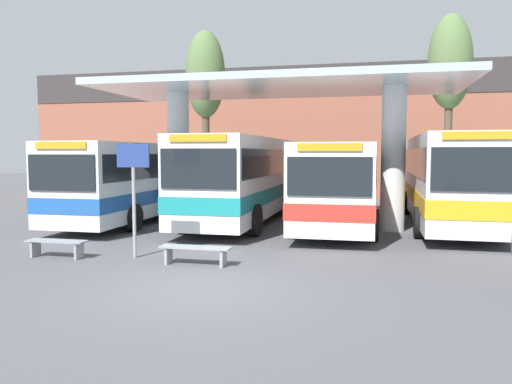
{
  "coord_description": "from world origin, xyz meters",
  "views": [
    {
      "loc": [
        3.35,
        -9.38,
        2.74
      ],
      "look_at": [
        0.0,
        4.81,
        1.6
      ],
      "focal_mm": 35.0,
      "sensor_mm": 36.0,
      "label": 1
    }
  ],
  "objects_px": {
    "transit_bus_right_bay": "(339,181)",
    "waiting_bench_far_platform": "(195,251)",
    "transit_bus_left_bay": "(146,177)",
    "parked_car_street": "(433,186)",
    "info_sign_platform": "(133,177)",
    "poplar_tree_behind_right": "(205,78)",
    "transit_bus_center_bay": "(243,175)",
    "waiting_bench_near_pillar": "(57,245)",
    "transit_bus_far_right_bay": "(446,176)",
    "poplar_tree_behind_left": "(450,65)"
  },
  "relations": [
    {
      "from": "transit_bus_right_bay",
      "to": "waiting_bench_far_platform",
      "type": "relative_size",
      "value": 5.79
    },
    {
      "from": "transit_bus_left_bay",
      "to": "parked_car_street",
      "type": "xyz_separation_m",
      "value": [
        12.54,
        8.83,
        -0.76
      ]
    },
    {
      "from": "info_sign_platform",
      "to": "poplar_tree_behind_right",
      "type": "xyz_separation_m",
      "value": [
        -2.91,
        14.22,
        4.71
      ]
    },
    {
      "from": "transit_bus_center_bay",
      "to": "info_sign_platform",
      "type": "bearing_deg",
      "value": 81.61
    },
    {
      "from": "waiting_bench_near_pillar",
      "to": "poplar_tree_behind_right",
      "type": "height_order",
      "value": "poplar_tree_behind_right"
    },
    {
      "from": "transit_bus_right_bay",
      "to": "transit_bus_far_right_bay",
      "type": "distance_m",
      "value": 4.18
    },
    {
      "from": "transit_bus_right_bay",
      "to": "info_sign_platform",
      "type": "xyz_separation_m",
      "value": [
        -4.79,
        -7.07,
        0.41
      ]
    },
    {
      "from": "transit_bus_right_bay",
      "to": "poplar_tree_behind_right",
      "type": "height_order",
      "value": "poplar_tree_behind_right"
    },
    {
      "from": "poplar_tree_behind_right",
      "to": "parked_car_street",
      "type": "distance_m",
      "value": 13.64
    },
    {
      "from": "info_sign_platform",
      "to": "poplar_tree_behind_left",
      "type": "distance_m",
      "value": 17.33
    },
    {
      "from": "waiting_bench_near_pillar",
      "to": "info_sign_platform",
      "type": "height_order",
      "value": "info_sign_platform"
    },
    {
      "from": "waiting_bench_far_platform",
      "to": "parked_car_street",
      "type": "bearing_deg",
      "value": 66.54
    },
    {
      "from": "info_sign_platform",
      "to": "transit_bus_center_bay",
      "type": "bearing_deg",
      "value": 81.88
    },
    {
      "from": "transit_bus_left_bay",
      "to": "waiting_bench_far_platform",
      "type": "relative_size",
      "value": 6.75
    },
    {
      "from": "waiting_bench_near_pillar",
      "to": "poplar_tree_behind_right",
      "type": "bearing_deg",
      "value": 93.56
    },
    {
      "from": "transit_bus_left_bay",
      "to": "poplar_tree_behind_left",
      "type": "distance_m",
      "value": 15.1
    },
    {
      "from": "info_sign_platform",
      "to": "waiting_bench_far_platform",
      "type": "bearing_deg",
      "value": -14.02
    },
    {
      "from": "transit_bus_center_bay",
      "to": "poplar_tree_behind_right",
      "type": "relative_size",
      "value": 1.12
    },
    {
      "from": "waiting_bench_far_platform",
      "to": "info_sign_platform",
      "type": "xyz_separation_m",
      "value": [
        -1.86,
        0.46,
        1.77
      ]
    },
    {
      "from": "transit_bus_left_bay",
      "to": "transit_bus_right_bay",
      "type": "height_order",
      "value": "transit_bus_left_bay"
    },
    {
      "from": "transit_bus_right_bay",
      "to": "parked_car_street",
      "type": "xyz_separation_m",
      "value": [
        4.41,
        9.4,
        -0.73
      ]
    },
    {
      "from": "transit_bus_left_bay",
      "to": "transit_bus_far_right_bay",
      "type": "distance_m",
      "value": 12.12
    },
    {
      "from": "transit_bus_right_bay",
      "to": "info_sign_platform",
      "type": "bearing_deg",
      "value": 54.99
    },
    {
      "from": "transit_bus_far_right_bay",
      "to": "waiting_bench_near_pillar",
      "type": "bearing_deg",
      "value": 39.45
    },
    {
      "from": "transit_bus_left_bay",
      "to": "poplar_tree_behind_right",
      "type": "xyz_separation_m",
      "value": [
        0.43,
        6.57,
        5.09
      ]
    },
    {
      "from": "transit_bus_left_bay",
      "to": "waiting_bench_near_pillar",
      "type": "relative_size",
      "value": 7.37
    },
    {
      "from": "transit_bus_center_bay",
      "to": "poplar_tree_behind_left",
      "type": "xyz_separation_m",
      "value": [
        8.48,
        6.48,
        5.04
      ]
    },
    {
      "from": "transit_bus_far_right_bay",
      "to": "info_sign_platform",
      "type": "height_order",
      "value": "transit_bus_far_right_bay"
    },
    {
      "from": "transit_bus_left_bay",
      "to": "parked_car_street",
      "type": "relative_size",
      "value": 2.64
    },
    {
      "from": "transit_bus_left_bay",
      "to": "waiting_bench_near_pillar",
      "type": "height_order",
      "value": "transit_bus_left_bay"
    },
    {
      "from": "transit_bus_center_bay",
      "to": "transit_bus_right_bay",
      "type": "relative_size",
      "value": 1.02
    },
    {
      "from": "waiting_bench_near_pillar",
      "to": "parked_car_street",
      "type": "xyz_separation_m",
      "value": [
        11.2,
        16.94,
        0.64
      ]
    },
    {
      "from": "parked_car_street",
      "to": "transit_bus_left_bay",
      "type": "bearing_deg",
      "value": -147.57
    },
    {
      "from": "transit_bus_left_bay",
      "to": "info_sign_platform",
      "type": "distance_m",
      "value": 8.35
    },
    {
      "from": "transit_bus_center_bay",
      "to": "waiting_bench_far_platform",
      "type": "distance_m",
      "value": 7.86
    },
    {
      "from": "transit_bus_center_bay",
      "to": "poplar_tree_behind_left",
      "type": "relative_size",
      "value": 1.13
    },
    {
      "from": "waiting_bench_far_platform",
      "to": "transit_bus_left_bay",
      "type": "bearing_deg",
      "value": 122.62
    },
    {
      "from": "waiting_bench_far_platform",
      "to": "transit_bus_right_bay",
      "type": "bearing_deg",
      "value": 68.7
    },
    {
      "from": "transit_bus_left_bay",
      "to": "transit_bus_far_right_bay",
      "type": "xyz_separation_m",
      "value": [
        12.1,
        0.69,
        0.13
      ]
    },
    {
      "from": "transit_bus_center_bay",
      "to": "transit_bus_right_bay",
      "type": "height_order",
      "value": "transit_bus_center_bay"
    },
    {
      "from": "transit_bus_far_right_bay",
      "to": "parked_car_street",
      "type": "distance_m",
      "value": 8.2
    },
    {
      "from": "poplar_tree_behind_left",
      "to": "parked_car_street",
      "type": "height_order",
      "value": "poplar_tree_behind_left"
    },
    {
      "from": "transit_bus_left_bay",
      "to": "waiting_bench_far_platform",
      "type": "distance_m",
      "value": 9.72
    },
    {
      "from": "transit_bus_center_bay",
      "to": "transit_bus_right_bay",
      "type": "distance_m",
      "value": 3.77
    },
    {
      "from": "transit_bus_right_bay",
      "to": "info_sign_platform",
      "type": "relative_size",
      "value": 3.46
    },
    {
      "from": "transit_bus_right_bay",
      "to": "waiting_bench_near_pillar",
      "type": "relative_size",
      "value": 6.32
    },
    {
      "from": "transit_bus_left_bay",
      "to": "poplar_tree_behind_left",
      "type": "xyz_separation_m",
      "value": [
        12.84,
        6.04,
        5.16
      ]
    },
    {
      "from": "transit_bus_right_bay",
      "to": "waiting_bench_near_pillar",
      "type": "xyz_separation_m",
      "value": [
        -6.79,
        -7.53,
        -1.37
      ]
    },
    {
      "from": "waiting_bench_far_platform",
      "to": "parked_car_street",
      "type": "xyz_separation_m",
      "value": [
        7.35,
        16.94,
        0.63
      ]
    },
    {
      "from": "parked_car_street",
      "to": "poplar_tree_behind_left",
      "type": "bearing_deg",
      "value": -86.51
    }
  ]
}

